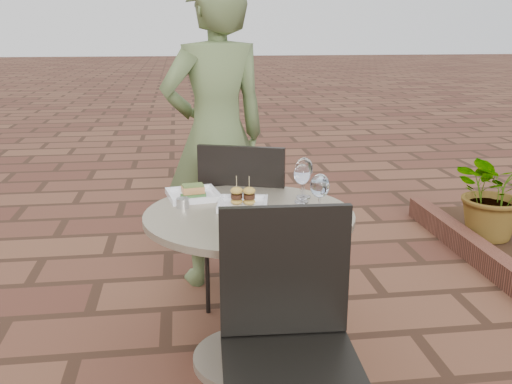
{
  "coord_description": "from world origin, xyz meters",
  "views": [
    {
      "loc": [
        -0.31,
        -2.46,
        1.49
      ],
      "look_at": [
        0.0,
        -0.16,
        0.82
      ],
      "focal_mm": 40.0,
      "sensor_mm": 36.0,
      "label": 1
    }
  ],
  "objects": [
    {
      "name": "ground",
      "position": [
        0.0,
        0.0,
        0.0
      ],
      "size": [
        60.0,
        60.0,
        0.0
      ],
      "primitive_type": "plane",
      "color": "brown",
      "rests_on": "ground"
    },
    {
      "name": "cafe_table",
      "position": [
        -0.03,
        -0.16,
        0.48
      ],
      "size": [
        0.9,
        0.9,
        0.73
      ],
      "color": "gray",
      "rests_on": "ground"
    },
    {
      "name": "chair_far",
      "position": [
        0.02,
        0.38,
        0.55
      ],
      "size": [
        0.56,
        0.56,
        0.93
      ],
      "rotation": [
        0.0,
        0.0,
        2.81
      ],
      "color": "black",
      "rests_on": "ground"
    },
    {
      "name": "chair_near",
      "position": [
        0.02,
        -0.82,
        0.55
      ],
      "size": [
        0.46,
        0.46,
        0.93
      ],
      "rotation": [
        0.0,
        0.0,
        -0.04
      ],
      "color": "black",
      "rests_on": "ground"
    },
    {
      "name": "diner",
      "position": [
        -0.1,
        0.79,
        0.88
      ],
      "size": [
        0.75,
        0.6,
        1.77
      ],
      "primitive_type": "imported",
      "rotation": [
        0.0,
        0.0,
        3.46
      ],
      "color": "#536537",
      "rests_on": "ground"
    },
    {
      "name": "plate_salmon",
      "position": [
        -0.26,
        0.1,
        0.75
      ],
      "size": [
        0.26,
        0.26,
        0.06
      ],
      "rotation": [
        0.0,
        0.0,
        0.18
      ],
      "color": "white",
      "rests_on": "cafe_table"
    },
    {
      "name": "plate_sliders",
      "position": [
        -0.04,
        -0.07,
        0.76
      ],
      "size": [
        0.25,
        0.25,
        0.14
      ],
      "rotation": [
        0.0,
        0.0,
        -0.18
      ],
      "color": "white",
      "rests_on": "cafe_table"
    },
    {
      "name": "plate_tuna",
      "position": [
        0.08,
        -0.44,
        0.75
      ],
      "size": [
        0.25,
        0.25,
        0.03
      ],
      "rotation": [
        0.0,
        0.0,
        -0.01
      ],
      "color": "white",
      "rests_on": "cafe_table"
    },
    {
      "name": "wine_glass_right",
      "position": [
        0.25,
        -0.27,
        0.86
      ],
      "size": [
        0.08,
        0.08,
        0.19
      ],
      "color": "white",
      "rests_on": "cafe_table"
    },
    {
      "name": "wine_glass_mid",
      "position": [
        0.23,
        -0.04,
        0.86
      ],
      "size": [
        0.08,
        0.08,
        0.18
      ],
      "color": "white",
      "rests_on": "cafe_table"
    },
    {
      "name": "wine_glass_far",
      "position": [
        0.25,
        0.03,
        0.86
      ],
      "size": [
        0.08,
        0.08,
        0.19
      ],
      "color": "white",
      "rests_on": "cafe_table"
    },
    {
      "name": "steel_ramekin",
      "position": [
        -0.31,
        -0.05,
        0.75
      ],
      "size": [
        0.07,
        0.07,
        0.04
      ],
      "primitive_type": "cylinder",
      "rotation": [
        0.0,
        0.0,
        0.21
      ],
      "color": "silver",
      "rests_on": "cafe_table"
    },
    {
      "name": "cutlery_set",
      "position": [
        0.22,
        -0.32,
        0.73
      ],
      "size": [
        0.12,
        0.23,
        0.0
      ],
      "primitive_type": null,
      "rotation": [
        0.0,
        0.0,
        0.08
      ],
      "color": "silver",
      "rests_on": "cafe_table"
    },
    {
      "name": "potted_plant_a",
      "position": [
        1.85,
        1.09,
        0.41
      ],
      "size": [
        0.68,
        0.6,
        0.69
      ],
      "primitive_type": "imported",
      "rotation": [
        0.0,
        0.0,
        0.1
      ],
      "color": "#33662D",
      "rests_on": "mulch_bed"
    }
  ]
}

